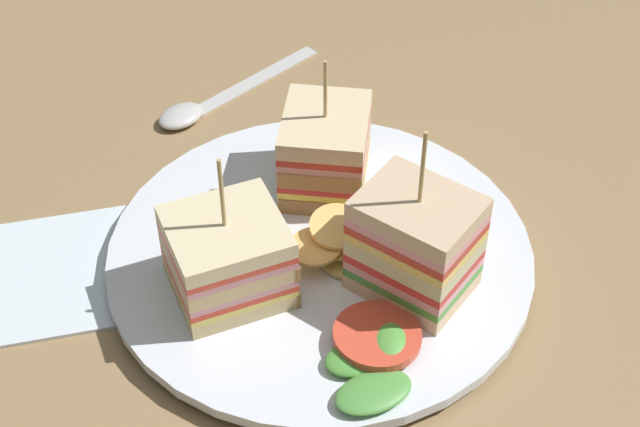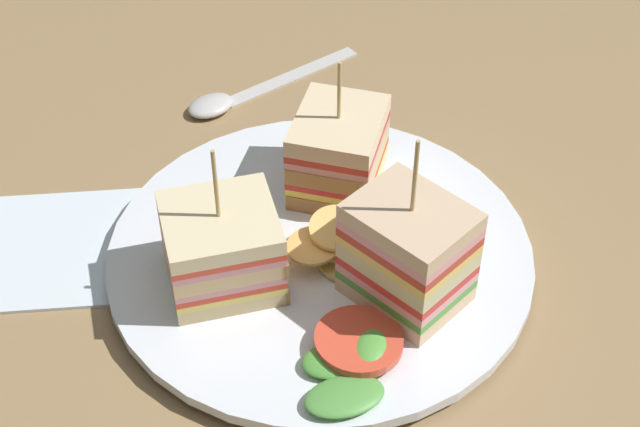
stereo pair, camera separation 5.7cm
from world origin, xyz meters
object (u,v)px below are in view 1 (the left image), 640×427
at_px(sandwich_wedge_2, 325,151).
at_px(chip_pile, 339,243).
at_px(napkin, 25,277).
at_px(sandwich_wedge_0, 229,258).
at_px(sandwich_wedge_1, 415,245).
at_px(spoon, 203,105).
at_px(plate, 320,255).

height_order(sandwich_wedge_2, chip_pile, sandwich_wedge_2).
relative_size(chip_pile, napkin, 0.48).
height_order(sandwich_wedge_0, napkin, sandwich_wedge_0).
height_order(sandwich_wedge_0, sandwich_wedge_1, sandwich_wedge_1).
bearing_deg(chip_pile, sandwich_wedge_1, -60.78).
height_order(chip_pile, spoon, chip_pile).
xyz_separation_m(plate, sandwich_wedge_0, (-0.06, -0.00, 0.03)).
xyz_separation_m(sandwich_wedge_1, sandwich_wedge_2, (0.00, 0.10, -0.01)).
bearing_deg(plate, sandwich_wedge_2, 55.75).
bearing_deg(plate, chip_pile, -56.19).
height_order(chip_pile, napkin, chip_pile).
relative_size(sandwich_wedge_2, chip_pile, 1.45).
height_order(sandwich_wedge_1, chip_pile, sandwich_wedge_1).
height_order(plate, sandwich_wedge_1, sandwich_wedge_1).
distance_m(sandwich_wedge_0, spoon, 0.20).
xyz_separation_m(sandwich_wedge_2, chip_pile, (-0.03, -0.06, -0.02)).
bearing_deg(sandwich_wedge_2, chip_pile, 14.14).
distance_m(sandwich_wedge_0, sandwich_wedge_2, 0.11).
bearing_deg(sandwich_wedge_0, spoon, 77.66).
bearing_deg(spoon, sandwich_wedge_0, 56.06).
relative_size(plate, spoon, 1.73).
bearing_deg(plate, spoon, 87.23).
xyz_separation_m(sandwich_wedge_1, chip_pile, (-0.02, 0.04, -0.02)).
distance_m(sandwich_wedge_0, sandwich_wedge_1, 0.11).
distance_m(chip_pile, spoon, 0.19).
distance_m(plate, sandwich_wedge_1, 0.07).
relative_size(sandwich_wedge_2, spoon, 0.64).
distance_m(plate, chip_pile, 0.02).
relative_size(plate, sandwich_wedge_1, 2.27).
bearing_deg(sandwich_wedge_1, plate, 7.43).
xyz_separation_m(sandwich_wedge_1, napkin, (-0.19, 0.13, -0.04)).
relative_size(plate, sandwich_wedge_2, 2.72).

